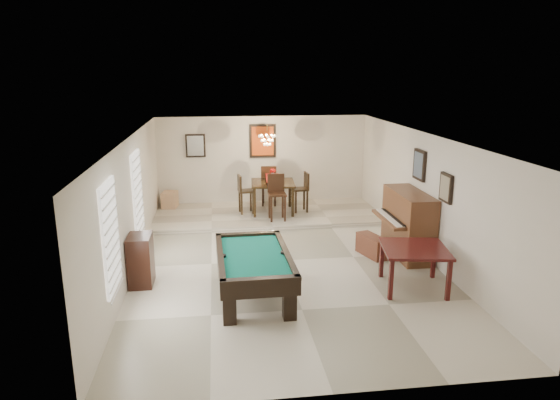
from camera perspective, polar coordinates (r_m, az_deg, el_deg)
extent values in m
cube|color=beige|center=(10.51, 0.42, -6.95)|extent=(6.00, 9.00, 0.02)
cube|color=silver|center=(14.47, -1.99, 4.43)|extent=(6.00, 0.04, 2.60)
cube|color=silver|center=(5.93, 6.47, -10.97)|extent=(6.00, 0.04, 2.60)
cube|color=silver|center=(10.15, -16.59, -0.57)|extent=(0.04, 9.00, 2.60)
cube|color=silver|center=(10.91, 16.24, 0.49)|extent=(0.04, 9.00, 2.60)
cube|color=white|center=(9.86, 0.45, 7.31)|extent=(6.00, 9.00, 0.04)
cube|color=beige|center=(13.54, -1.44, -1.66)|extent=(6.00, 2.50, 0.12)
cube|color=white|center=(8.04, -18.79, -3.94)|extent=(0.06, 1.00, 1.70)
cube|color=white|center=(10.70, -15.98, 0.78)|extent=(0.06, 1.00, 1.70)
cube|color=brown|center=(10.87, 10.46, -5.17)|extent=(0.54, 0.85, 0.44)
cube|color=black|center=(9.57, -15.63, -6.63)|extent=(0.42, 0.63, 0.94)
cube|color=tan|center=(14.32, -12.48, 0.04)|extent=(0.46, 0.54, 0.44)
cube|color=#D84C14|center=(14.34, -2.00, 6.77)|extent=(0.75, 0.06, 0.95)
cube|color=white|center=(14.30, -9.64, 6.15)|extent=(0.55, 0.06, 0.65)
cube|color=slate|center=(11.04, 15.66, 3.88)|extent=(0.06, 0.55, 0.65)
cube|color=gray|center=(9.92, 18.46, 1.32)|extent=(0.06, 0.45, 0.55)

